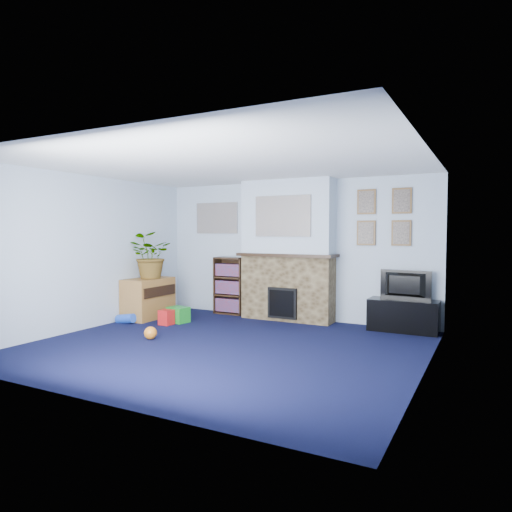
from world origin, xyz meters
The scene contains 26 objects.
floor centered at (0.00, 0.00, 0.00)m, with size 5.00×4.50×0.01m, color black.
ceiling centered at (0.00, 0.00, 2.40)m, with size 5.00×4.50×0.01m, color white.
wall_back centered at (0.00, 2.25, 1.20)m, with size 5.00×0.04×2.40m, color #B0C1D5.
wall_front centered at (0.00, -2.25, 1.20)m, with size 5.00×0.04×2.40m, color #B0C1D5.
wall_left centered at (-2.50, 0.00, 1.20)m, with size 0.04×4.50×2.40m, color #B0C1D5.
wall_right centered at (2.50, 0.00, 1.20)m, with size 0.04×4.50×2.40m, color #B0C1D5.
chimney_breast centered at (0.00, 2.05, 1.18)m, with size 1.72×0.50×2.40m.
collage_main centered at (0.00, 1.84, 1.78)m, with size 1.00×0.03×0.68m, color gray.
collage_left centered at (-1.55, 2.23, 1.78)m, with size 0.90×0.03×0.58m, color gray.
portrait_tl centered at (1.30, 2.23, 2.00)m, with size 0.30×0.03×0.40m, color brown.
portrait_tr centered at (1.85, 2.23, 2.00)m, with size 0.30×0.03×0.40m, color brown.
portrait_bl centered at (1.30, 2.23, 1.50)m, with size 0.30×0.03×0.40m, color brown.
portrait_br centered at (1.85, 2.23, 1.50)m, with size 0.30×0.03×0.40m, color brown.
tv_stand centered at (1.94, 2.03, 0.23)m, with size 1.03×0.43×0.49m, color black.
television centered at (1.94, 2.05, 0.71)m, with size 0.77×0.10×0.44m, color black.
bookshelf centered at (-1.18, 2.11, 0.50)m, with size 0.58×0.28×1.05m.
sideboard centered at (-2.24, 1.07, 0.35)m, with size 0.50×0.90×0.70m, color olive.
potted_plant centered at (-2.19, 1.02, 1.11)m, with size 0.73×0.64×0.82m, color #26661E.
mantel_clock centered at (-0.12, 2.00, 1.22)m, with size 0.09×0.05×0.13m, color gold.
mantel_candle centered at (0.27, 2.00, 1.23)m, with size 0.05×0.05×0.14m, color #B2BFC6.
mantel_teddy centered at (-0.58, 2.00, 1.22)m, with size 0.14×0.14×0.14m, color slate.
mantel_can centered at (0.75, 2.00, 1.21)m, with size 0.06×0.06×0.12m, color red.
green_crate centered at (-1.54, 1.00, 0.14)m, with size 0.32×0.26×0.26m, color #198C26.
toy_ball centered at (-1.14, -0.16, 0.09)m, with size 0.18×0.18×0.18m, color orange.
toy_block centered at (-1.59, 0.76, 0.11)m, with size 0.20×0.20×0.24m, color red.
toy_tube centered at (-2.28, 0.55, 0.07)m, with size 0.16×0.16×0.33m, color blue.
Camera 1 is at (3.13, -5.12, 1.51)m, focal length 32.00 mm.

